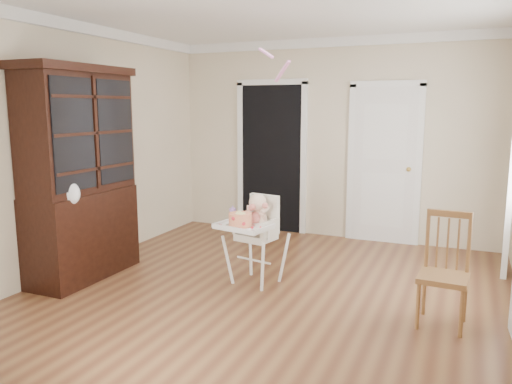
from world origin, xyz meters
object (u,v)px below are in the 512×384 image
at_px(cake, 240,220).
at_px(china_cabinet, 80,174).
at_px(high_chair, 256,229).
at_px(dining_chair, 444,273).
at_px(sippy_cup, 233,214).

height_order(cake, china_cabinet, china_cabinet).
distance_m(high_chair, dining_chair, 1.85).
relative_size(high_chair, dining_chair, 0.98).
distance_m(sippy_cup, china_cabinet, 1.65).
xyz_separation_m(sippy_cup, china_cabinet, (-1.52, -0.50, 0.40)).
height_order(sippy_cup, china_cabinet, china_cabinet).
height_order(sippy_cup, dining_chair, dining_chair).
height_order(china_cabinet, dining_chair, china_cabinet).
bearing_deg(high_chair, china_cabinet, -151.08).
distance_m(cake, sippy_cup, 0.26).
bearing_deg(china_cabinet, cake, 10.26).
bearing_deg(cake, high_chair, 73.37).
distance_m(high_chair, cake, 0.28).
relative_size(high_chair, china_cabinet, 0.42).
bearing_deg(sippy_cup, dining_chair, -7.43).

